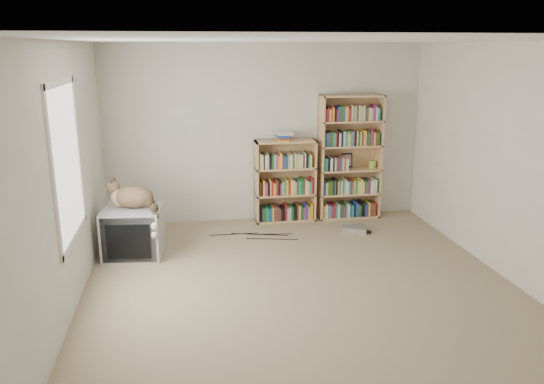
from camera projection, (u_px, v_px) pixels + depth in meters
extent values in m
cube|color=tan|center=(304.00, 291.00, 5.47)|extent=(4.50, 5.00, 0.01)
cube|color=silver|center=(266.00, 134.00, 7.52)|extent=(4.50, 0.02, 2.50)
cube|color=silver|center=(414.00, 282.00, 2.76)|extent=(4.50, 0.02, 2.50)
cube|color=silver|center=(63.00, 183.00, 4.78)|extent=(0.02, 5.00, 2.50)
cube|color=silver|center=(517.00, 166.00, 5.50)|extent=(0.02, 5.00, 2.50)
cube|color=white|center=(308.00, 40.00, 4.81)|extent=(4.50, 5.00, 0.02)
cube|color=white|center=(67.00, 162.00, 4.93)|extent=(0.02, 1.22, 1.52)
cube|color=#A9A9AB|center=(134.00, 232.00, 6.37)|extent=(0.74, 0.68, 0.59)
cube|color=black|center=(129.00, 240.00, 6.09)|extent=(0.62, 0.10, 0.54)
cube|color=black|center=(128.00, 242.00, 6.07)|extent=(0.50, 0.07, 0.41)
cube|color=black|center=(136.00, 229.00, 6.50)|extent=(0.44, 0.38, 0.35)
ellipsoid|color=#322314|center=(133.00, 197.00, 6.30)|extent=(0.55, 0.43, 0.27)
ellipsoid|color=#322314|center=(144.00, 198.00, 6.29)|extent=(0.27, 0.29, 0.20)
ellipsoid|color=tan|center=(119.00, 198.00, 6.29)|extent=(0.23, 0.23, 0.22)
ellipsoid|color=#322314|center=(113.00, 187.00, 6.28)|extent=(0.21, 0.20, 0.16)
sphere|color=beige|center=(107.00, 189.00, 6.29)|extent=(0.08, 0.08, 0.07)
cone|color=black|center=(111.00, 181.00, 6.22)|extent=(0.08, 0.09, 0.09)
cone|color=black|center=(114.00, 180.00, 6.31)|extent=(0.08, 0.09, 0.09)
cube|color=tan|center=(321.00, 159.00, 7.58)|extent=(0.02, 0.30, 1.79)
cube|color=tan|center=(379.00, 157.00, 7.72)|extent=(0.02, 0.30, 1.79)
cube|color=tan|center=(347.00, 156.00, 7.78)|extent=(0.90, 0.03, 1.79)
cube|color=tan|center=(352.00, 96.00, 7.42)|extent=(0.90, 0.30, 0.02)
cube|color=tan|center=(348.00, 216.00, 7.89)|extent=(0.90, 0.30, 0.03)
cube|color=tan|center=(349.00, 193.00, 7.79)|extent=(0.90, 0.30, 0.03)
cube|color=tan|center=(349.00, 170.00, 7.70)|extent=(0.90, 0.30, 0.02)
cube|color=tan|center=(350.00, 146.00, 7.61)|extent=(0.90, 0.30, 0.02)
cube|color=tan|center=(351.00, 121.00, 7.51)|extent=(0.90, 0.30, 0.02)
cube|color=#B11720|center=(348.00, 209.00, 7.86)|extent=(0.82, 0.24, 0.19)
cube|color=#1B3CB4|center=(349.00, 186.00, 7.76)|extent=(0.82, 0.24, 0.19)
cube|color=#126721|center=(350.00, 162.00, 7.67)|extent=(0.82, 0.24, 0.19)
cube|color=beige|center=(351.00, 138.00, 7.58)|extent=(0.82, 0.24, 0.19)
cube|color=black|center=(352.00, 113.00, 7.49)|extent=(0.82, 0.24, 0.19)
cube|color=tan|center=(257.00, 182.00, 7.52)|extent=(0.03, 0.30, 1.18)
cube|color=tan|center=(313.00, 180.00, 7.65)|extent=(0.02, 0.30, 1.18)
cube|color=tan|center=(284.00, 179.00, 7.71)|extent=(0.86, 0.03, 1.18)
cube|color=tan|center=(286.00, 141.00, 7.43)|extent=(0.86, 0.30, 0.02)
cube|color=tan|center=(285.00, 219.00, 7.73)|extent=(0.86, 0.30, 0.03)
cube|color=tan|center=(285.00, 194.00, 7.63)|extent=(0.86, 0.30, 0.03)
cube|color=tan|center=(285.00, 168.00, 7.53)|extent=(0.86, 0.30, 0.02)
cube|color=#B11720|center=(285.00, 212.00, 7.71)|extent=(0.78, 0.24, 0.19)
cube|color=#1B3CB4|center=(285.00, 187.00, 7.60)|extent=(0.78, 0.24, 0.19)
cube|color=#126721|center=(285.00, 161.00, 7.50)|extent=(0.78, 0.24, 0.19)
cube|color=#B11720|center=(283.00, 137.00, 7.38)|extent=(0.21, 0.28, 0.12)
cylinder|color=#8FC538|center=(372.00, 164.00, 7.74)|extent=(0.10, 0.10, 0.11)
cube|color=black|center=(347.00, 160.00, 7.76)|extent=(0.16, 0.05, 0.21)
cube|color=#BBBBC0|center=(355.00, 229.00, 7.24)|extent=(0.40, 0.35, 0.07)
cube|color=silver|center=(100.00, 223.00, 6.62)|extent=(0.01, 0.08, 0.13)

